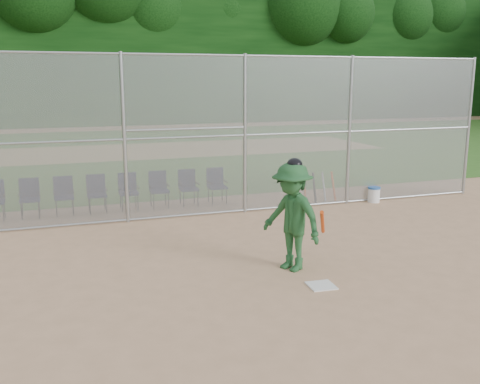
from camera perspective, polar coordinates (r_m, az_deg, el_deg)
name	(u,v)px	position (r m, az deg, el deg)	size (l,w,h in m)	color
ground	(289,285)	(9.11, 5.25, -9.89)	(100.00, 100.00, 0.00)	tan
grass_strip	(134,151)	(26.15, -11.26, 4.30)	(100.00, 100.00, 0.00)	#2D5C1B
dirt_patch_far	(134,151)	(26.15, -11.26, 4.31)	(24.00, 24.00, 0.00)	tan
backstop_fence	(207,134)	(13.24, -3.58, 6.23)	(16.09, 0.09, 4.00)	gray
treeline	(123,35)	(27.99, -12.33, 16.02)	(81.00, 60.00, 11.00)	black
home_plate	(321,286)	(9.14, 8.67, -9.84)	(0.43, 0.43, 0.02)	white
batter_at_plate	(292,217)	(9.56, 5.56, -2.62)	(1.20, 1.45, 2.04)	#205229
water_cooler	(374,194)	(15.42, 14.10, -0.25)	(0.34, 0.34, 0.43)	white
spare_bats	(319,187)	(15.13, 8.43, 0.51)	(0.96, 0.34, 0.84)	#D84C14
chair_1	(30,199)	(14.23, -21.52, -0.66)	(0.54, 0.52, 0.96)	#0D1533
chair_2	(64,196)	(14.22, -18.27, -0.44)	(0.54, 0.52, 0.96)	#0D1533
chair_3	(97,194)	(14.25, -15.01, -0.22)	(0.54, 0.52, 0.96)	#0D1533
chair_4	(129,192)	(14.32, -11.79, 0.00)	(0.54, 0.52, 0.96)	#0D1533
chair_5	(159,190)	(14.45, -8.60, 0.22)	(0.54, 0.52, 0.96)	#0D1533
chair_6	(189,188)	(14.61, -5.48, 0.44)	(0.54, 0.52, 0.96)	#0D1533
chair_7	(217,186)	(14.82, -2.44, 0.64)	(0.54, 0.52, 0.96)	#0D1533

